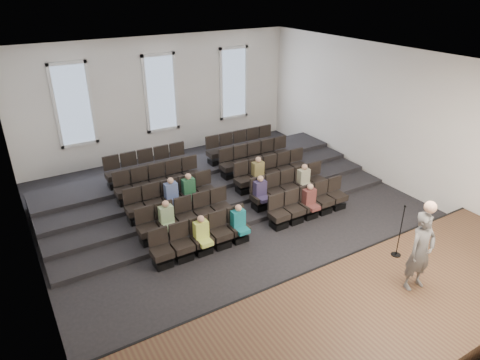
% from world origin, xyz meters
% --- Properties ---
extents(ground, '(14.00, 14.00, 0.00)m').
position_xyz_m(ground, '(0.00, 0.00, 0.00)').
color(ground, black).
rests_on(ground, ground).
extents(ceiling, '(12.00, 14.00, 0.02)m').
position_xyz_m(ceiling, '(0.00, 0.00, 5.01)').
color(ceiling, white).
rests_on(ceiling, ground).
extents(wall_back, '(12.00, 0.04, 5.00)m').
position_xyz_m(wall_back, '(0.00, 7.02, 2.50)').
color(wall_back, white).
rests_on(wall_back, ground).
extents(wall_front, '(12.00, 0.04, 5.00)m').
position_xyz_m(wall_front, '(0.00, -7.02, 2.50)').
color(wall_front, white).
rests_on(wall_front, ground).
extents(wall_left, '(0.04, 14.00, 5.00)m').
position_xyz_m(wall_left, '(-6.02, 0.00, 2.50)').
color(wall_left, white).
rests_on(wall_left, ground).
extents(wall_right, '(0.04, 14.00, 5.00)m').
position_xyz_m(wall_right, '(6.02, 0.00, 2.50)').
color(wall_right, white).
rests_on(wall_right, ground).
extents(stage, '(11.80, 3.60, 0.50)m').
position_xyz_m(stage, '(0.00, -5.10, 0.25)').
color(stage, '#4B3620').
rests_on(stage, ground).
extents(stage_lip, '(11.80, 0.06, 0.52)m').
position_xyz_m(stage_lip, '(0.00, -3.33, 0.25)').
color(stage_lip, black).
rests_on(stage_lip, ground).
extents(risers, '(11.80, 4.80, 0.60)m').
position_xyz_m(risers, '(0.00, 3.17, 0.20)').
color(risers, black).
rests_on(risers, ground).
extents(seating_rows, '(6.80, 4.70, 1.67)m').
position_xyz_m(seating_rows, '(-0.00, 1.54, 0.68)').
color(seating_rows, black).
rests_on(seating_rows, ground).
extents(windows, '(8.44, 0.10, 3.24)m').
position_xyz_m(windows, '(0.00, 6.95, 2.70)').
color(windows, white).
rests_on(windows, wall_back).
extents(audience, '(5.45, 2.64, 1.10)m').
position_xyz_m(audience, '(-0.21, 0.45, 0.83)').
color(audience, '#C6DA57').
rests_on(audience, seating_rows).
extents(speaker, '(0.75, 0.53, 1.96)m').
position_xyz_m(speaker, '(1.45, -5.02, 1.48)').
color(speaker, '#575452').
rests_on(speaker, stage).
extents(mic_stand, '(0.25, 0.25, 1.50)m').
position_xyz_m(mic_stand, '(2.08, -3.96, 0.95)').
color(mic_stand, black).
rests_on(mic_stand, stage).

